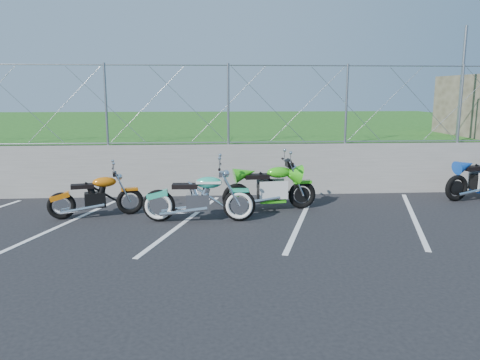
{
  "coord_description": "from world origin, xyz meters",
  "views": [
    {
      "loc": [
        0.48,
        -8.28,
        2.61
      ],
      "look_at": [
        1.14,
        1.3,
        0.79
      ],
      "focal_mm": 35.0,
      "sensor_mm": 36.0,
      "label": 1
    }
  ],
  "objects": [
    {
      "name": "naked_orange",
      "position": [
        -1.86,
        1.51,
        0.42
      ],
      "size": [
        1.93,
        0.69,
        0.98
      ],
      "rotation": [
        0.0,
        0.0,
        0.23
      ],
      "color": "black",
      "rests_on": "ground"
    },
    {
      "name": "sportbike_green",
      "position": [
        1.87,
        1.83,
        0.48
      ],
      "size": [
        2.14,
        0.76,
        1.11
      ],
      "rotation": [
        0.0,
        0.0,
        0.12
      ],
      "color": "black",
      "rests_on": "ground"
    },
    {
      "name": "cruiser_turquoise",
      "position": [
        0.31,
        1.0,
        0.46
      ],
      "size": [
        2.3,
        0.73,
        1.14
      ],
      "rotation": [
        0.0,
        0.0,
        -0.05
      ],
      "color": "black",
      "rests_on": "ground"
    },
    {
      "name": "ground",
      "position": [
        0.0,
        0.0,
        0.0
      ],
      "size": [
        90.0,
        90.0,
        0.0
      ],
      "primitive_type": "plane",
      "color": "black",
      "rests_on": "ground"
    },
    {
      "name": "sign_pole",
      "position": [
        7.2,
        3.9,
        2.8
      ],
      "size": [
        0.08,
        0.08,
        3.0
      ],
      "primitive_type": "cylinder",
      "color": "gray",
      "rests_on": "grass_field"
    },
    {
      "name": "grass_field",
      "position": [
        0.0,
        13.5,
        0.65
      ],
      "size": [
        30.0,
        20.0,
        1.3
      ],
      "primitive_type": "cube",
      "color": "#1D5115",
      "rests_on": "ground"
    },
    {
      "name": "parking_lines",
      "position": [
        1.2,
        1.0,
        0.0
      ],
      "size": [
        18.29,
        4.31,
        0.01
      ],
      "color": "silver",
      "rests_on": "ground"
    },
    {
      "name": "retaining_wall",
      "position": [
        0.0,
        3.5,
        0.65
      ],
      "size": [
        30.0,
        0.22,
        1.3
      ],
      "primitive_type": "cube",
      "color": "slate",
      "rests_on": "ground"
    },
    {
      "name": "chain_link_fence",
      "position": [
        0.0,
        3.5,
        2.3
      ],
      "size": [
        28.0,
        0.03,
        2.0
      ],
      "color": "gray",
      "rests_on": "retaining_wall"
    }
  ]
}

